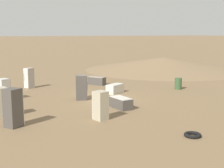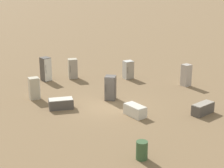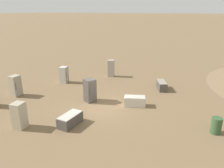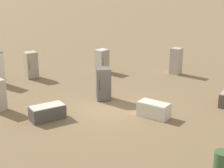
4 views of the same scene
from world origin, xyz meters
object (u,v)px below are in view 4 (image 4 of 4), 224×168
Objects in this scene: discarded_fridge_5 at (102,61)px; discarded_fridge_6 at (104,84)px; discarded_fridge_0 at (154,110)px; discarded_fridge_8 at (176,61)px; discarded_fridge_2 at (31,65)px; rusty_barrel at (222,164)px; discarded_fridge_4 at (47,112)px.

discarded_fridge_6 reaches higher than discarded_fridge_5.
discarded_fridge_8 is at bearing 18.35° from discarded_fridge_0.
discarded_fridge_5 is 0.88× the size of discarded_fridge_8.
discarded_fridge_8 reaches higher than discarded_fridge_2.
discarded_fridge_0 is 0.97× the size of discarded_fridge_6.
discarded_fridge_2 is 6.08m from discarded_fridge_6.
discarded_fridge_6 is (-4.69, 2.58, 0.10)m from discarded_fridge_5.
rusty_barrel is (-5.38, 1.23, 0.12)m from discarded_fridge_0.
discarded_fridge_8 is at bearing 126.00° from discarded_fridge_5.
discarded_fridge_6 reaches higher than discarded_fridge_4.
discarded_fridge_2 is 9.25m from discarded_fridge_8.
rusty_barrel is at bearing 110.16° from discarded_fridge_6.
discarded_fridge_4 is at bearing 22.49° from rusty_barrel.
discarded_fridge_6 is 6.70m from discarded_fridge_8.
discarded_fridge_6 is at bearing 175.92° from discarded_fridge_8.
discarded_fridge_8 reaches higher than discarded_fridge_5.
discarded_fridge_5 is (-1.08, -4.48, -0.08)m from discarded_fridge_2.
discarded_fridge_8 is at bearing -33.19° from rusty_barrel.
discarded_fridge_6 reaches higher than discarded_fridge_2.
rusty_barrel reaches higher than discarded_fridge_0.
discarded_fridge_2 is (9.04, 2.75, 0.48)m from discarded_fridge_0.
discarded_fridge_4 is (-6.77, 1.65, -0.49)m from discarded_fridge_2.
rusty_barrel is at bearing 21.70° from discarded_fridge_4.
discarded_fridge_5 is 13.66m from rusty_barrel.
discarded_fridge_4 is at bearing 74.58° from discarded_fridge_2.
discarded_fridge_4 is 0.93× the size of discarded_fridge_6.
discarded_fridge_2 is 1.10× the size of discarded_fridge_5.
discarded_fridge_6 is at bearing 104.82° from discarded_fridge_4.
discarded_fridge_5 is at bearing 132.05° from discarded_fridge_4.
discarded_fridge_8 is (5.07, -5.60, 0.51)m from discarded_fridge_0.
discarded_fridge_5 is at bearing 53.93° from discarded_fridge_0.
discarded_fridge_8 is (1.81, -6.45, -0.00)m from discarded_fridge_6.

